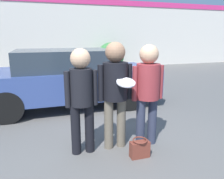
% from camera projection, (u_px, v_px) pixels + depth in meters
% --- Properties ---
extents(ground_plane, '(56.00, 56.00, 0.00)m').
position_uv_depth(ground_plane, '(114.00, 148.00, 3.66)').
color(ground_plane, '#5B5956').
extents(storefront_building, '(24.00, 0.22, 3.91)m').
position_uv_depth(storefront_building, '(59.00, 34.00, 12.24)').
color(storefront_building, silver).
rests_on(storefront_building, ground).
extents(person_left, '(0.51, 0.34, 1.67)m').
position_uv_depth(person_left, '(82.00, 93.00, 3.33)').
color(person_left, black).
rests_on(person_left, ground).
extents(person_middle_with_frisbee, '(0.57, 0.62, 1.75)m').
position_uv_depth(person_middle_with_frisbee, '(115.00, 86.00, 3.48)').
color(person_middle_with_frisbee, '#665B4C').
rests_on(person_middle_with_frisbee, ground).
extents(person_right, '(0.56, 0.39, 1.71)m').
position_uv_depth(person_right, '(148.00, 86.00, 3.60)').
color(person_right, '#2D3347').
rests_on(person_right, ground).
extents(parked_car_near, '(4.60, 1.95, 1.50)m').
position_uv_depth(parked_car_near, '(68.00, 77.00, 5.79)').
color(parked_car_near, '#334784').
rests_on(parked_car_near, ground).
extents(shrub, '(1.52, 1.52, 1.52)m').
position_uv_depth(shrub, '(111.00, 56.00, 12.47)').
color(shrub, '#387A3D').
rests_on(shrub, ground).
extents(handbag, '(0.30, 0.23, 0.29)m').
position_uv_depth(handbag, '(140.00, 149.00, 3.38)').
color(handbag, brown).
rests_on(handbag, ground).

